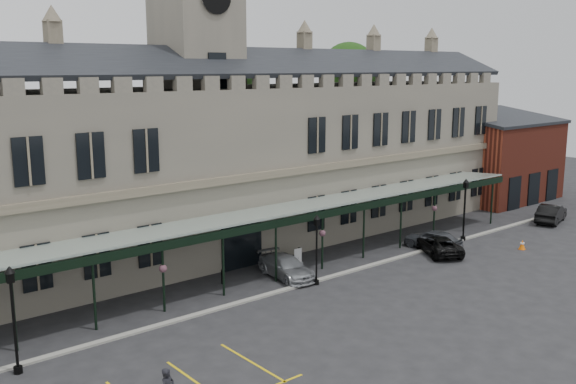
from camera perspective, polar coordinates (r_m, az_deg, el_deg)
ground at (r=36.33m, az=6.16°, el=-10.75°), size 140.00×140.00×0.00m
station_building at (r=46.73m, az=-7.79°, el=2.37°), size 60.00×10.36×17.30m
clock_tower at (r=46.27m, az=-8.06°, el=10.53°), size 5.60×5.60×24.80m
canopy at (r=40.81m, az=-1.32°, el=-4.66°), size 50.00×4.10×4.30m
brick_annex at (r=69.36m, az=18.27°, el=2.82°), size 12.40×8.36×9.23m
kerb at (r=40.07m, az=0.46°, el=-8.47°), size 60.00×0.40×0.12m
tree_behind_mid at (r=58.18m, az=-5.99°, el=10.39°), size 6.00×6.00×16.00m
tree_behind_right at (r=68.38m, az=5.41°, el=10.50°), size 6.00×6.00×16.00m
lamp_post_left at (r=31.02m, az=-23.26°, el=-9.65°), size 0.47×0.47×5.02m
lamp_post_mid at (r=39.98m, az=2.56°, el=-4.59°), size 0.43×0.43×4.52m
lamp_post_right at (r=51.89m, az=15.45°, el=-1.03°), size 0.47×0.47×4.96m
traffic_cone at (r=51.25m, az=20.10°, el=-4.42°), size 0.47×0.47×0.74m
sign_board at (r=44.68m, az=0.88°, el=-5.74°), size 0.64×0.06×1.10m
bollard_left at (r=40.94m, az=-5.86°, el=-7.49°), size 0.17×0.17×0.94m
bollard_right at (r=45.59m, az=1.01°, el=-5.50°), size 0.16×0.16×0.91m
car_taxi at (r=41.84m, az=-0.16°, el=-6.68°), size 2.53×5.07×1.41m
car_van at (r=48.23m, az=13.24°, el=-4.61°), size 4.32×5.28×1.34m
car_right_a at (r=49.40m, az=12.74°, el=-4.12°), size 2.42×4.60×1.49m
car_right_b at (r=60.89m, az=22.35°, el=-1.76°), size 5.19×3.00×1.62m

